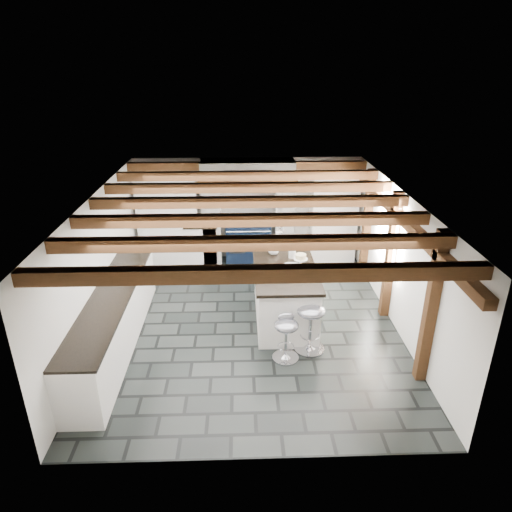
{
  "coord_description": "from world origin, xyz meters",
  "views": [
    {
      "loc": [
        -0.15,
        -6.92,
        4.31
      ],
      "look_at": [
        0.1,
        0.4,
        1.1
      ],
      "focal_mm": 32.0,
      "sensor_mm": 36.0,
      "label": 1
    }
  ],
  "objects_px": {
    "range_cooker": "(248,241)",
    "bar_stool_near": "(311,319)",
    "bar_stool_far": "(286,332)",
    "kitchen_island": "(284,292)"
  },
  "relations": [
    {
      "from": "bar_stool_near",
      "to": "range_cooker",
      "type": "bearing_deg",
      "value": 122.2
    },
    {
      "from": "range_cooker",
      "to": "bar_stool_near",
      "type": "xyz_separation_m",
      "value": [
        0.91,
        -3.52,
        0.1
      ]
    },
    {
      "from": "range_cooker",
      "to": "bar_stool_near",
      "type": "bearing_deg",
      "value": -75.45
    },
    {
      "from": "range_cooker",
      "to": "bar_stool_near",
      "type": "height_order",
      "value": "range_cooker"
    },
    {
      "from": "kitchen_island",
      "to": "bar_stool_far",
      "type": "height_order",
      "value": "kitchen_island"
    },
    {
      "from": "range_cooker",
      "to": "bar_stool_near",
      "type": "distance_m",
      "value": 3.64
    },
    {
      "from": "range_cooker",
      "to": "bar_stool_far",
      "type": "bearing_deg",
      "value": -82.29
    },
    {
      "from": "bar_stool_far",
      "to": "range_cooker",
      "type": "bearing_deg",
      "value": 91.14
    },
    {
      "from": "bar_stool_near",
      "to": "bar_stool_far",
      "type": "relative_size",
      "value": 1.19
    },
    {
      "from": "kitchen_island",
      "to": "bar_stool_far",
      "type": "distance_m",
      "value": 1.22
    }
  ]
}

